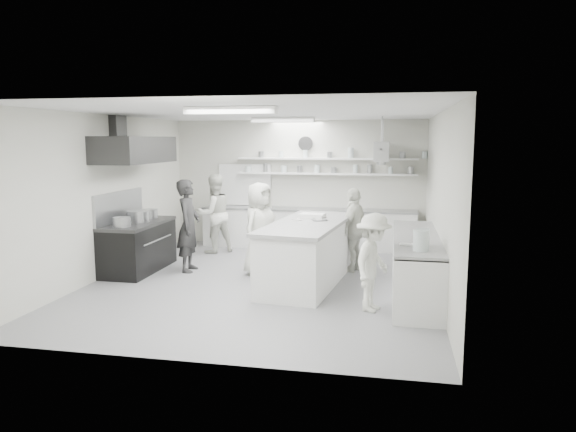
% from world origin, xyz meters
% --- Properties ---
extents(floor, '(6.00, 7.00, 0.02)m').
position_xyz_m(floor, '(0.00, 0.00, -0.01)').
color(floor, gray).
rests_on(floor, ground).
extents(ceiling, '(6.00, 7.00, 0.02)m').
position_xyz_m(ceiling, '(0.00, 0.00, 3.01)').
color(ceiling, silver).
rests_on(ceiling, wall_back).
extents(wall_back, '(6.00, 0.04, 3.00)m').
position_xyz_m(wall_back, '(0.00, 3.50, 1.50)').
color(wall_back, beige).
rests_on(wall_back, floor).
extents(wall_front, '(6.00, 0.04, 3.00)m').
position_xyz_m(wall_front, '(0.00, -3.50, 1.50)').
color(wall_front, beige).
rests_on(wall_front, floor).
extents(wall_left, '(0.04, 7.00, 3.00)m').
position_xyz_m(wall_left, '(-3.00, 0.00, 1.50)').
color(wall_left, beige).
rests_on(wall_left, floor).
extents(wall_right, '(0.04, 7.00, 3.00)m').
position_xyz_m(wall_right, '(3.00, 0.00, 1.50)').
color(wall_right, beige).
rests_on(wall_right, floor).
extents(stove, '(0.80, 1.80, 0.90)m').
position_xyz_m(stove, '(-2.60, 0.40, 0.45)').
color(stove, black).
rests_on(stove, floor).
extents(exhaust_hood, '(0.85, 2.00, 0.50)m').
position_xyz_m(exhaust_hood, '(-2.60, 0.40, 2.35)').
color(exhaust_hood, '#2F2F2F').
rests_on(exhaust_hood, wall_left).
extents(back_counter, '(5.00, 0.60, 0.92)m').
position_xyz_m(back_counter, '(0.30, 3.20, 0.46)').
color(back_counter, white).
rests_on(back_counter, floor).
extents(shelf_lower, '(4.20, 0.26, 0.04)m').
position_xyz_m(shelf_lower, '(0.70, 3.37, 1.75)').
color(shelf_lower, white).
rests_on(shelf_lower, wall_back).
extents(shelf_upper, '(4.20, 0.26, 0.04)m').
position_xyz_m(shelf_upper, '(0.70, 3.37, 2.10)').
color(shelf_upper, white).
rests_on(shelf_upper, wall_back).
extents(pass_through_window, '(1.30, 0.04, 1.00)m').
position_xyz_m(pass_through_window, '(-1.30, 3.48, 1.45)').
color(pass_through_window, black).
rests_on(pass_through_window, wall_back).
extents(wall_clock, '(0.32, 0.05, 0.32)m').
position_xyz_m(wall_clock, '(0.20, 3.46, 2.45)').
color(wall_clock, white).
rests_on(wall_clock, wall_back).
extents(right_counter, '(0.74, 3.30, 0.94)m').
position_xyz_m(right_counter, '(2.65, -0.20, 0.47)').
color(right_counter, white).
rests_on(right_counter, floor).
extents(pot_rack, '(0.30, 1.60, 0.40)m').
position_xyz_m(pot_rack, '(2.00, 2.40, 2.30)').
color(pot_rack, '#9D9EA2').
rests_on(pot_rack, ceiling).
extents(light_fixture_front, '(1.30, 0.25, 0.10)m').
position_xyz_m(light_fixture_front, '(0.00, -1.80, 2.94)').
color(light_fixture_front, white).
rests_on(light_fixture_front, ceiling).
extents(light_fixture_rear, '(1.30, 0.25, 0.10)m').
position_xyz_m(light_fixture_rear, '(0.00, 1.80, 2.94)').
color(light_fixture_rear, white).
rests_on(light_fixture_rear, ceiling).
extents(prep_island, '(1.39, 2.95, 1.05)m').
position_xyz_m(prep_island, '(0.78, 0.17, 0.52)').
color(prep_island, white).
rests_on(prep_island, floor).
extents(stove_pot, '(0.43, 0.43, 0.26)m').
position_xyz_m(stove_pot, '(-2.60, 0.44, 1.04)').
color(stove_pot, '#9D9EA2').
rests_on(stove_pot, stove).
extents(cook_stove, '(0.49, 0.69, 1.79)m').
position_xyz_m(cook_stove, '(-1.61, 0.55, 0.89)').
color(cook_stove, '#262626').
rests_on(cook_stove, floor).
extents(cook_back, '(1.08, 1.08, 1.77)m').
position_xyz_m(cook_back, '(-1.70, 2.30, 0.89)').
color(cook_back, silver).
rests_on(cook_back, floor).
extents(cook_island_left, '(0.81, 0.99, 1.75)m').
position_xyz_m(cook_island_left, '(-0.21, 0.58, 0.88)').
color(cook_island_left, silver).
rests_on(cook_island_left, floor).
extents(cook_island_right, '(0.69, 1.03, 1.63)m').
position_xyz_m(cook_island_right, '(1.52, 1.18, 0.81)').
color(cook_island_right, silver).
rests_on(cook_island_right, floor).
extents(cook_right, '(0.81, 1.08, 1.47)m').
position_xyz_m(cook_right, '(1.99, -1.21, 0.74)').
color(cook_right, silver).
rests_on(cook_right, floor).
extents(bowl_island_a, '(0.36, 0.36, 0.07)m').
position_xyz_m(bowl_island_a, '(0.96, 0.39, 1.08)').
color(bowl_island_a, '#9D9EA2').
rests_on(bowl_island_a, prep_island).
extents(bowl_island_b, '(0.25, 0.25, 0.06)m').
position_xyz_m(bowl_island_b, '(0.55, 0.34, 1.08)').
color(bowl_island_b, white).
rests_on(bowl_island_b, prep_island).
extents(bowl_right, '(0.23, 0.23, 0.05)m').
position_xyz_m(bowl_right, '(2.46, -1.01, 0.97)').
color(bowl_right, white).
rests_on(bowl_right, right_counter).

